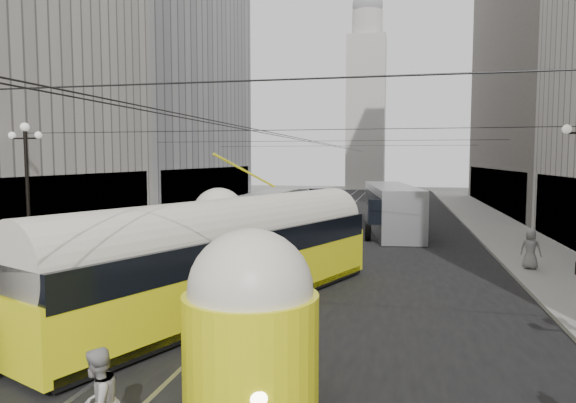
% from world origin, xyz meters
% --- Properties ---
extents(road, '(20.00, 85.00, 0.02)m').
position_xyz_m(road, '(0.00, 32.50, 0.00)').
color(road, black).
rests_on(road, ground).
extents(sidewalk_left, '(4.00, 72.00, 0.15)m').
position_xyz_m(sidewalk_left, '(-12.00, 36.00, 0.07)').
color(sidewalk_left, gray).
rests_on(sidewalk_left, ground).
extents(sidewalk_right, '(4.00, 72.00, 0.15)m').
position_xyz_m(sidewalk_right, '(12.00, 36.00, 0.07)').
color(sidewalk_right, gray).
rests_on(sidewalk_right, ground).
extents(rail_left, '(0.12, 85.00, 0.04)m').
position_xyz_m(rail_left, '(-0.75, 32.50, 0.00)').
color(rail_left, gray).
rests_on(rail_left, ground).
extents(rail_right, '(0.12, 85.00, 0.04)m').
position_xyz_m(rail_right, '(0.75, 32.50, 0.00)').
color(rail_right, gray).
rests_on(rail_right, ground).
extents(building_left_far, '(12.60, 28.60, 28.60)m').
position_xyz_m(building_left_far, '(-19.99, 48.00, 14.31)').
color(building_left_far, '#999999').
rests_on(building_left_far, ground).
extents(building_right_far, '(12.60, 32.60, 32.60)m').
position_xyz_m(building_right_far, '(20.00, 48.00, 16.31)').
color(building_right_far, '#514C47').
rests_on(building_right_far, ground).
extents(distant_tower, '(6.00, 6.00, 31.36)m').
position_xyz_m(distant_tower, '(0.00, 80.00, 14.97)').
color(distant_tower, '#B2AFA8').
rests_on(distant_tower, ground).
extents(lamppost_left_mid, '(1.86, 0.44, 6.37)m').
position_xyz_m(lamppost_left_mid, '(-12.60, 18.00, 3.74)').
color(lamppost_left_mid, black).
rests_on(lamppost_left_mid, sidewalk_left).
extents(catenary, '(25.00, 72.00, 0.23)m').
position_xyz_m(catenary, '(0.12, 31.49, 5.88)').
color(catenary, black).
rests_on(catenary, ground).
extents(streetcar, '(7.69, 15.00, 3.52)m').
position_xyz_m(streetcar, '(0.26, 11.08, 1.72)').
color(streetcar, yellow).
rests_on(streetcar, ground).
extents(city_bus, '(4.11, 12.16, 3.02)m').
position_xyz_m(city_bus, '(4.98, 29.72, 1.65)').
color(city_bus, '#96989A').
rests_on(city_bus, ground).
extents(sedan_white_far, '(2.35, 4.38, 1.31)m').
position_xyz_m(sedan_white_far, '(4.09, 46.99, 0.60)').
color(sedan_white_far, silver).
rests_on(sedan_white_far, ground).
extents(sedan_dark_far, '(2.96, 4.93, 1.45)m').
position_xyz_m(sedan_dark_far, '(-3.84, 53.42, 0.66)').
color(sedan_dark_far, black).
rests_on(sedan_dark_far, ground).
extents(pedestrian_sidewalk_right, '(0.95, 0.79, 1.68)m').
position_xyz_m(pedestrian_sidewalk_right, '(10.88, 18.72, 0.99)').
color(pedestrian_sidewalk_right, slate).
rests_on(pedestrian_sidewalk_right, sidewalk_right).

